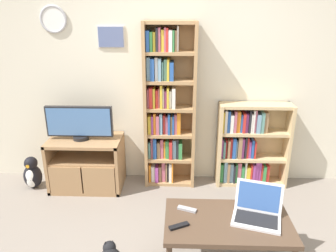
% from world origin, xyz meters
% --- Properties ---
extents(wall_back, '(7.09, 0.09, 2.60)m').
position_xyz_m(wall_back, '(-0.01, 1.81, 1.30)').
color(wall_back, beige).
rests_on(wall_back, ground_plane).
extents(tv_stand, '(0.84, 0.51, 0.62)m').
position_xyz_m(tv_stand, '(-1.08, 1.48, 0.31)').
color(tv_stand, '#9E754C').
rests_on(tv_stand, ground_plane).
extents(television, '(0.76, 0.18, 0.40)m').
position_xyz_m(television, '(-1.12, 1.49, 0.82)').
color(television, black).
rests_on(television, tv_stand).
extents(bookshelf_tall, '(0.59, 0.27, 1.93)m').
position_xyz_m(bookshelf_tall, '(-0.13, 1.64, 0.95)').
color(bookshelf_tall, tan).
rests_on(bookshelf_tall, ground_plane).
extents(bookshelf_short, '(0.84, 0.25, 1.02)m').
position_xyz_m(bookshelf_short, '(0.84, 1.65, 0.49)').
color(bookshelf_short, tan).
rests_on(bookshelf_short, ground_plane).
extents(coffee_table, '(1.01, 0.59, 0.48)m').
position_xyz_m(coffee_table, '(0.41, 0.21, 0.43)').
color(coffee_table, '#4C3828').
rests_on(coffee_table, ground_plane).
extents(laptop, '(0.44, 0.39, 0.27)m').
position_xyz_m(laptop, '(0.65, 0.26, 0.54)').
color(laptop, silver).
rests_on(laptop, coffee_table).
extents(remote_near_laptop, '(0.16, 0.11, 0.02)m').
position_xyz_m(remote_near_laptop, '(0.02, 0.11, 0.49)').
color(remote_near_laptop, black).
rests_on(remote_near_laptop, coffee_table).
extents(remote_far_from_laptop, '(0.17, 0.10, 0.02)m').
position_xyz_m(remote_far_from_laptop, '(0.09, 0.34, 0.49)').
color(remote_far_from_laptop, '#99999E').
rests_on(remote_far_from_laptop, coffee_table).
extents(penguin_figurine, '(0.22, 0.19, 0.40)m').
position_xyz_m(penguin_figurine, '(-1.74, 1.43, 0.18)').
color(penguin_figurine, black).
rests_on(penguin_figurine, ground_plane).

